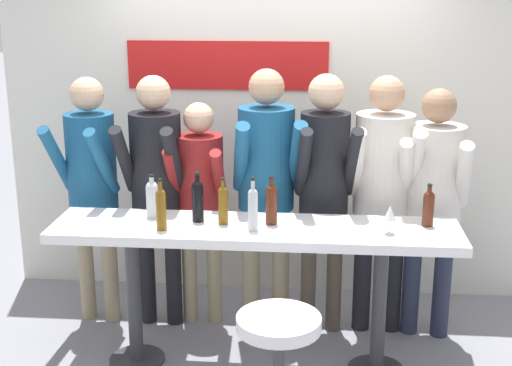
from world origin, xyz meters
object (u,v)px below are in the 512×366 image
at_px(bar_stool, 278,359).
at_px(person_far_right, 433,188).
at_px(wine_bottle_0, 152,197).
at_px(wine_bottle_3, 429,207).
at_px(person_center_left, 200,190).
at_px(person_center, 266,172).
at_px(person_right, 383,178).
at_px(wine_glass_0, 390,214).
at_px(person_left, 156,174).
at_px(wine_bottle_5, 223,203).
at_px(person_center_right, 324,175).
at_px(wine_bottle_1, 198,199).
at_px(wine_bottle_2, 271,202).
at_px(person_far_left, 91,173).
at_px(tasting_table, 255,249).
at_px(wine_bottle_4, 253,207).
at_px(wine_bottle_6, 161,207).

relative_size(bar_stool, person_far_right, 0.42).
xyz_separation_m(wine_bottle_0, wine_bottle_3, (1.71, -0.02, -0.01)).
bearing_deg(person_center_left, person_center, -0.29).
bearing_deg(person_right, person_center, 179.37).
height_order(bar_stool, wine_glass_0, wine_glass_0).
height_order(person_left, wine_bottle_0, person_left).
relative_size(wine_bottle_0, wine_bottle_5, 0.94).
bearing_deg(person_center_right, bar_stool, -106.99).
relative_size(wine_bottle_0, wine_bottle_1, 0.88).
bearing_deg(wine_bottle_0, wine_bottle_2, -5.05).
xyz_separation_m(person_center, person_right, (0.79, -0.01, -0.02)).
xyz_separation_m(person_right, wine_bottle_2, (-0.72, -0.54, -0.02)).
relative_size(person_far_right, wine_bottle_0, 6.24).
xyz_separation_m(person_left, person_far_right, (1.88, -0.01, -0.05)).
bearing_deg(person_far_left, wine_bottle_2, -13.98).
relative_size(tasting_table, wine_glass_0, 14.14).
bearing_deg(bar_stool, person_far_left, 136.22).
bearing_deg(wine_bottle_3, person_left, 165.40).
xyz_separation_m(person_far_left, person_left, (0.46, -0.01, 0.01)).
bearing_deg(wine_bottle_1, person_center_left, 98.13).
bearing_deg(wine_bottle_4, person_left, 138.79).
xyz_separation_m(person_center_right, wine_bottle_2, (-0.32, -0.49, -0.05)).
height_order(wine_bottle_0, wine_bottle_3, wine_bottle_0).
xyz_separation_m(tasting_table, person_center, (0.03, 0.60, 0.34)).
relative_size(person_center, wine_bottle_0, 6.63).
bearing_deg(tasting_table, person_center_left, 125.81).
relative_size(person_far_right, wine_bottle_5, 5.89).
bearing_deg(tasting_table, wine_bottle_1, 170.37).
bearing_deg(person_center, person_right, -11.20).
bearing_deg(person_right, wine_bottle_3, -64.07).
distance_m(person_left, wine_bottle_2, 0.98).
distance_m(wine_bottle_4, wine_glass_0, 0.81).
xyz_separation_m(tasting_table, wine_bottle_0, (-0.66, 0.11, 0.28)).
bearing_deg(person_center_left, wine_glass_0, -28.41).
distance_m(person_center, wine_bottle_2, 0.56).
bearing_deg(person_far_right, person_far_left, -171.53).
relative_size(wine_bottle_2, wine_bottle_5, 1.04).
height_order(wine_bottle_0, wine_glass_0, wine_bottle_0).
bearing_deg(tasting_table, person_far_right, 25.56).
distance_m(person_far_left, person_center, 1.22).
height_order(person_center_right, wine_bottle_5, person_center_right).
height_order(person_right, wine_bottle_5, person_right).
xyz_separation_m(person_left, person_right, (1.55, 0.03, -0.00)).
distance_m(person_center_right, wine_bottle_5, 0.81).
distance_m(bar_stool, wine_bottle_2, 1.01).
relative_size(person_far_right, wine_bottle_6, 5.45).
xyz_separation_m(wine_bottle_1, wine_bottle_2, (0.46, -0.01, -0.00)).
height_order(person_far_right, wine_bottle_5, person_far_right).
bearing_deg(tasting_table, wine_bottle_3, 5.22).
xyz_separation_m(tasting_table, person_far_right, (1.15, 0.55, 0.26)).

